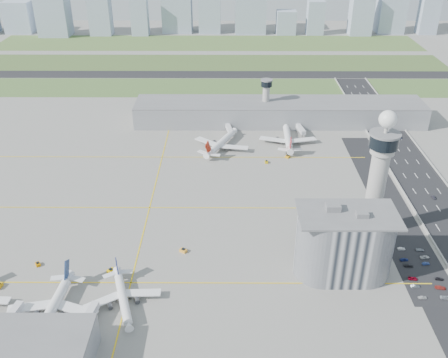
{
  "coord_description": "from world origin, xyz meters",
  "views": [
    {
      "loc": [
        1.13,
        -195.32,
        144.93
      ],
      "look_at": [
        0.0,
        35.0,
        15.0
      ],
      "focal_mm": 40.0,
      "sensor_mm": 36.0,
      "label": 1
    }
  ],
  "objects_px": {
    "tug_1": "(38,264)",
    "car_lot_0": "(422,297)",
    "jet_bridge_far_1": "(298,127)",
    "car_lot_10": "(425,257)",
    "secondary_tower": "(266,97)",
    "airplane_near_b": "(50,305)",
    "tug_4": "(266,162)",
    "tug_2": "(111,270)",
    "admin_building": "(344,244)",
    "car_lot_5": "(401,249)",
    "car_lot_8": "(439,279)",
    "jet_bridge_far_0": "(227,127)",
    "airplane_far_b": "(288,134)",
    "car_lot_3": "(408,265)",
    "car_lot_9": "(426,264)",
    "car_hw_4": "(360,106)",
    "car_lot_7": "(440,287)",
    "control_tower": "(379,170)",
    "car_hw_1": "(433,197)",
    "airplane_far_a": "(222,139)",
    "car_lot_6": "(446,298)",
    "tug_5": "(288,156)",
    "jet_bridge_near_2": "(82,332)",
    "car_lot_4": "(404,259)",
    "car_lot_11": "(420,250)",
    "car_hw_2": "(400,137)",
    "airplane_near_c": "(122,294)",
    "jet_bridge_near_1": "(2,332)",
    "car_lot_2": "(413,279)",
    "car_lot_1": "(415,286)"
  },
  "relations": [
    {
      "from": "tug_1",
      "to": "car_lot_0",
      "type": "relative_size",
      "value": 0.78
    },
    {
      "from": "jet_bridge_far_1",
      "to": "car_lot_10",
      "type": "distance_m",
      "value": 150.11
    },
    {
      "from": "jet_bridge_far_1",
      "to": "secondary_tower",
      "type": "bearing_deg",
      "value": -139.29
    },
    {
      "from": "airplane_near_b",
      "to": "tug_4",
      "type": "distance_m",
      "value": 162.59
    },
    {
      "from": "tug_2",
      "to": "admin_building",
      "type": "bearing_deg",
      "value": 43.95
    },
    {
      "from": "car_lot_5",
      "to": "car_lot_8",
      "type": "xyz_separation_m",
      "value": [
        9.97,
        -21.31,
        0.02
      ]
    },
    {
      "from": "jet_bridge_far_0",
      "to": "airplane_far_b",
      "type": "bearing_deg",
      "value": 54.39
    },
    {
      "from": "airplane_near_b",
      "to": "car_lot_0",
      "type": "xyz_separation_m",
      "value": [
        150.35,
        11.08,
        -5.47
      ]
    },
    {
      "from": "admin_building",
      "to": "car_lot_3",
      "type": "height_order",
      "value": "admin_building"
    },
    {
      "from": "car_lot_8",
      "to": "car_lot_9",
      "type": "bearing_deg",
      "value": 20.22
    },
    {
      "from": "airplane_near_b",
      "to": "car_hw_4",
      "type": "height_order",
      "value": "airplane_near_b"
    },
    {
      "from": "car_lot_7",
      "to": "car_lot_10",
      "type": "bearing_deg",
      "value": 7.2
    },
    {
      "from": "control_tower",
      "to": "car_hw_1",
      "type": "distance_m",
      "value": 64.6
    },
    {
      "from": "tug_1",
      "to": "airplane_far_a",
      "type": "bearing_deg",
      "value": -157.49
    },
    {
      "from": "car_lot_6",
      "to": "tug_5",
      "type": "bearing_deg",
      "value": 25.68
    },
    {
      "from": "jet_bridge_far_0",
      "to": "car_hw_4",
      "type": "xyz_separation_m",
      "value": [
        105.16,
        46.46,
        -2.19
      ]
    },
    {
      "from": "admin_building",
      "to": "car_lot_6",
      "type": "relative_size",
      "value": 9.46
    },
    {
      "from": "admin_building",
      "to": "jet_bridge_near_2",
      "type": "xyz_separation_m",
      "value": [
        -104.99,
        -39.0,
        -12.45
      ]
    },
    {
      "from": "tug_5",
      "to": "car_lot_8",
      "type": "bearing_deg",
      "value": -38.77
    },
    {
      "from": "jet_bridge_near_2",
      "to": "car_lot_5",
      "type": "bearing_deg",
      "value": -58.18
    },
    {
      "from": "car_lot_3",
      "to": "car_lot_4",
      "type": "distance_m",
      "value": 4.28
    },
    {
      "from": "car_lot_11",
      "to": "car_hw_2",
      "type": "relative_size",
      "value": 0.82
    },
    {
      "from": "car_lot_4",
      "to": "car_lot_5",
      "type": "height_order",
      "value": "car_lot_4"
    },
    {
      "from": "car_lot_6",
      "to": "car_hw_4",
      "type": "relative_size",
      "value": 1.15
    },
    {
      "from": "secondary_tower",
      "to": "car_lot_7",
      "type": "xyz_separation_m",
      "value": [
        62.42,
        -183.06,
        -18.15
      ]
    },
    {
      "from": "airplane_near_c",
      "to": "jet_bridge_far_0",
      "type": "relative_size",
      "value": 2.68
    },
    {
      "from": "control_tower",
      "to": "airplane_far_b",
      "type": "height_order",
      "value": "control_tower"
    },
    {
      "from": "car_lot_3",
      "to": "airplane_near_c",
      "type": "bearing_deg",
      "value": 100.59
    },
    {
      "from": "airplane_far_a",
      "to": "airplane_near_c",
      "type": "bearing_deg",
      "value": -169.93
    },
    {
      "from": "car_lot_9",
      "to": "car_hw_4",
      "type": "distance_m",
      "value": 196.11
    },
    {
      "from": "car_lot_5",
      "to": "car_lot_9",
      "type": "bearing_deg",
      "value": -147.11
    },
    {
      "from": "tug_1",
      "to": "car_hw_2",
      "type": "relative_size",
      "value": 0.61
    },
    {
      "from": "airplane_near_c",
      "to": "car_lot_8",
      "type": "height_order",
      "value": "airplane_near_c"
    },
    {
      "from": "jet_bridge_far_1",
      "to": "tug_1",
      "type": "relative_size",
      "value": 5.02
    },
    {
      "from": "airplane_far_a",
      "to": "car_hw_4",
      "type": "bearing_deg",
      "value": -31.13
    },
    {
      "from": "car_lot_4",
      "to": "car_lot_10",
      "type": "height_order",
      "value": "car_lot_4"
    },
    {
      "from": "car_lot_4",
      "to": "tug_1",
      "type": "bearing_deg",
      "value": 84.93
    },
    {
      "from": "jet_bridge_near_1",
      "to": "car_lot_11",
      "type": "bearing_deg",
      "value": -62.89
    },
    {
      "from": "car_lot_10",
      "to": "admin_building",
      "type": "bearing_deg",
      "value": 93.91
    },
    {
      "from": "jet_bridge_near_1",
      "to": "car_lot_3",
      "type": "distance_m",
      "value": 171.81
    },
    {
      "from": "car_lot_2",
      "to": "car_lot_7",
      "type": "height_order",
      "value": "car_lot_7"
    },
    {
      "from": "car_lot_5",
      "to": "car_hw_2",
      "type": "height_order",
      "value": "car_hw_2"
    },
    {
      "from": "car_lot_10",
      "to": "car_lot_11",
      "type": "bearing_deg",
      "value": -6.3
    },
    {
      "from": "car_lot_10",
      "to": "car_lot_11",
      "type": "distance_m",
      "value": 5.49
    },
    {
      "from": "jet_bridge_far_0",
      "to": "jet_bridge_near_1",
      "type": "bearing_deg",
      "value": -33.77
    },
    {
      "from": "tug_5",
      "to": "car_lot_1",
      "type": "bearing_deg",
      "value": -44.51
    },
    {
      "from": "secondary_tower",
      "to": "car_hw_4",
      "type": "xyz_separation_m",
      "value": [
        77.16,
        28.46,
        -18.15
      ]
    },
    {
      "from": "airplane_near_c",
      "to": "car_hw_2",
      "type": "xyz_separation_m",
      "value": [
        162.27,
        162.8,
        -4.61
      ]
    },
    {
      "from": "airplane_near_c",
      "to": "tug_2",
      "type": "relative_size",
      "value": 11.83
    },
    {
      "from": "airplane_near_b",
      "to": "car_lot_3",
      "type": "xyz_separation_m",
      "value": [
        151.07,
        31.64,
        -5.49
      ]
    }
  ]
}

